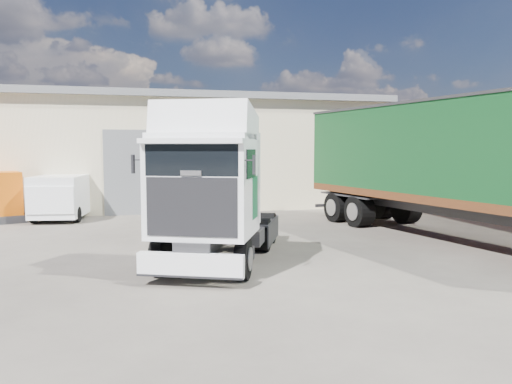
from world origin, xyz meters
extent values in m
plane|color=black|center=(0.00, 0.00, 0.00)|extent=(120.00, 120.00, 0.00)
cube|color=beige|center=(-6.00, 16.00, 2.50)|extent=(30.00, 12.00, 5.00)
cube|color=#585A5D|center=(-6.00, 16.00, 5.15)|extent=(30.60, 12.60, 0.30)
cube|color=#585A5D|center=(-2.00, 9.98, 1.80)|extent=(4.00, 0.08, 3.60)
cube|color=#585A5D|center=(-6.00, 16.00, 5.35)|extent=(30.60, 0.40, 0.15)
cube|color=maroon|center=(11.50, 6.00, 1.25)|extent=(0.35, 26.00, 2.50)
cylinder|color=black|center=(-1.36, -1.03, 0.46)|extent=(2.30, 1.67, 0.91)
cylinder|color=black|center=(-0.19, 1.74, 0.46)|extent=(2.34, 1.68, 0.91)
cylinder|color=black|center=(0.28, 2.85, 0.46)|extent=(2.34, 1.68, 0.91)
cube|color=#2D2D30|center=(-0.56, 0.87, 0.77)|extent=(2.93, 5.53, 0.26)
cube|color=white|center=(-1.68, -1.78, 0.47)|extent=(2.10, 1.05, 0.47)
cube|color=white|center=(-1.24, -0.75, 1.96)|extent=(2.75, 2.66, 2.11)
cube|color=black|center=(-1.63, -1.66, 1.63)|extent=(1.76, 0.79, 1.20)
cube|color=black|center=(-1.62, -1.65, 2.58)|extent=(1.80, 0.80, 0.65)
cube|color=white|center=(-1.18, -0.60, 3.31)|extent=(2.62, 2.37, 1.06)
cube|color=#0B502D|center=(-2.11, -0.01, 1.72)|extent=(0.26, 0.60, 0.95)
cube|color=#0B502D|center=(-0.12, -0.86, 1.72)|extent=(0.26, 0.60, 0.95)
cylinder|color=#2D2D30|center=(-0.12, 1.90, 0.96)|extent=(1.24, 1.24, 0.10)
cylinder|color=black|center=(6.02, 5.60, 0.56)|extent=(2.87, 1.61, 1.13)
cube|color=#2D2D30|center=(6.82, 1.37, 0.96)|extent=(3.20, 12.70, 0.37)
cube|color=#5E3015|center=(6.82, 1.37, 1.31)|extent=(4.98, 13.03, 0.26)
cube|color=black|center=(6.82, 1.37, 2.82)|extent=(4.98, 13.03, 2.77)
cube|color=#2D2D30|center=(6.82, 1.37, 4.22)|extent=(5.05, 13.11, 0.09)
cylinder|color=black|center=(-5.69, 8.34, 0.30)|extent=(1.84, 0.85, 0.61)
cylinder|color=black|center=(-5.29, 11.26, 0.30)|extent=(1.84, 0.85, 0.61)
cube|color=white|center=(-5.49, 9.80, 0.97)|extent=(2.32, 4.45, 1.57)
cube|color=white|center=(-5.72, 8.06, 0.92)|extent=(1.81, 1.06, 1.02)
cube|color=black|center=(-5.70, 8.24, 1.43)|extent=(1.61, 0.29, 0.55)
camera|label=1|loc=(-2.73, -11.68, 2.82)|focal=35.00mm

